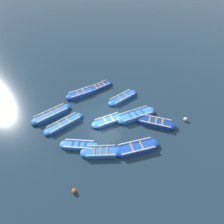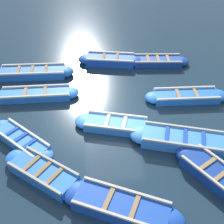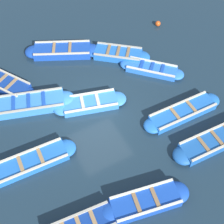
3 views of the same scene
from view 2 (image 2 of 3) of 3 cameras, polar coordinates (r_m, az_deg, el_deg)
The scene contains 12 objects.
ground_plane at distance 12.60m, azimuth 0.22°, elevation -1.02°, with size 120.00×120.00×0.00m, color #1C303F.
boat_mid_row at distance 13.87m, azimuth 13.43°, elevation 2.80°, with size 1.02×3.64×0.37m.
boat_stern_in at distance 11.87m, azimuth -16.25°, elevation -4.97°, with size 2.72×2.70×0.35m.
boat_inner_gap at distance 16.09m, azimuth -0.32°, elevation 9.48°, with size 1.46×3.38×0.45m.
boat_broadside at distance 16.23m, azimuth 8.31°, elevation 9.17°, with size 1.10×3.27×0.38m.
boat_alongside at distance 11.61m, azimuth 13.08°, elevation -5.09°, with size 2.13×4.09×0.47m.
boat_centre at distance 12.03m, azimuth 0.72°, elevation -2.32°, with size 1.73×3.36×0.37m.
boat_outer_left at distance 14.01m, azimuth -13.79°, elevation 3.14°, with size 0.92×3.80×0.38m.
boat_drifting at distance 10.71m, azimuth 19.29°, elevation -11.43°, with size 3.50×2.60×0.45m.
boat_far_corner at distance 9.52m, azimuth 1.74°, elevation -16.93°, with size 2.48×3.77×0.45m.
boat_bow_out at distance 15.53m, azimuth -14.29°, elevation 6.99°, with size 1.06×3.96×0.44m.
boat_near_quay at distance 10.55m, azimuth -12.41°, elevation -10.84°, with size 2.70×3.03×0.41m.
Camera 2 is at (9.63, -1.09, 8.05)m, focal length 50.00 mm.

